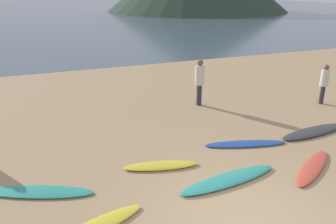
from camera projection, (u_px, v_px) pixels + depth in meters
ground_plane at (121, 90)px, 15.39m from camera, size 120.00×120.00×0.20m
ocean_water at (48, 10)px, 62.38m from camera, size 140.00×100.00×0.01m
surfboard_1 at (39, 192)px, 7.57m from camera, size 2.48×1.45×0.07m
surfboard_3 at (161, 166)px, 8.65m from camera, size 1.98×0.91×0.09m
surfboard_4 at (229, 179)px, 8.03m from camera, size 2.72×0.86×0.10m
surfboard_5 at (245, 144)px, 9.86m from camera, size 2.45×1.11×0.07m
surfboard_6 at (313, 167)px, 8.58m from camera, size 2.15×1.55×0.08m
surfboard_7 at (313, 132)px, 10.64m from camera, size 2.63×0.86×0.10m
person_0 at (324, 81)px, 12.99m from camera, size 0.31×0.31×1.56m
person_3 at (200, 79)px, 12.79m from camera, size 0.36×0.36×1.78m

